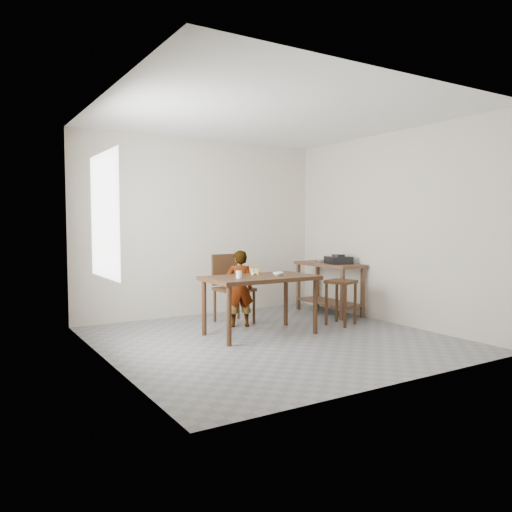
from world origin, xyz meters
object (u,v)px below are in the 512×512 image
child (239,289)px  stool (341,302)px  prep_counter (329,288)px  dining_chair (234,289)px  dining_table (260,305)px

child → stool: 1.44m
child → stool: (1.27, -0.64, -0.21)m
prep_counter → dining_chair: 1.64m
prep_counter → dining_chair: size_ratio=1.23×
dining_chair → prep_counter: bearing=-8.3°
dining_chair → stool: size_ratio=1.55×
child → stool: child is taller
dining_table → child: child is taller
dining_chair → stool: (1.20, -0.91, -0.17)m
prep_counter → dining_chair: dining_chair is taller
dining_chair → stool: dining_chair is taller
stool → prep_counter: bearing=60.7°
stool → child: bearing=153.4°
prep_counter → dining_table: bearing=-157.9°
dining_table → prep_counter: 1.86m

